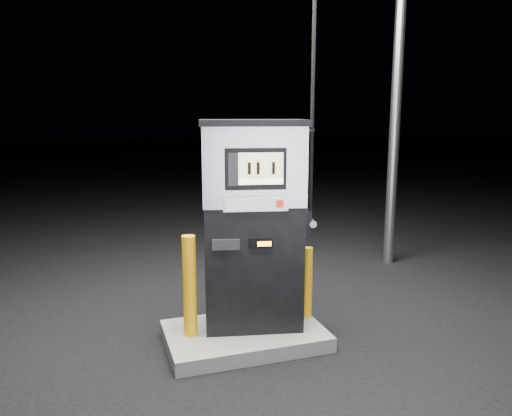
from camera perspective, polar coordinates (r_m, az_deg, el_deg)
name	(u,v)px	position (r m, az deg, el deg)	size (l,w,h in m)	color
ground	(245,343)	(5.35, -1.30, -15.12)	(80.00, 80.00, 0.00)	black
pump_island	(245,336)	(5.32, -1.31, -14.39)	(1.60, 1.00, 0.15)	#61625D
fuel_dispenser	(253,223)	(5.06, -0.34, -1.71)	(1.22, 0.83, 4.41)	black
bollard_left	(190,286)	(5.02, -7.59, -8.83)	(0.14, 0.14, 1.02)	#FFAF0E
bollard_right	(307,283)	(5.46, 5.90, -8.48)	(0.10, 0.10, 0.78)	#FFAF0E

